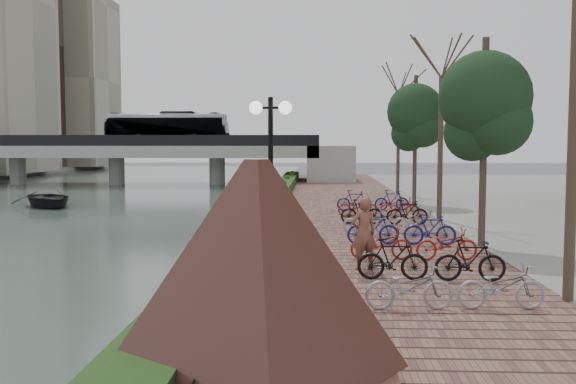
# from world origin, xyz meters

# --- Properties ---
(ground) EXTENTS (220.00, 220.00, 0.00)m
(ground) POSITION_xyz_m (0.00, 0.00, 0.00)
(ground) COLOR #59595B
(ground) RESTS_ON ground
(river_water) EXTENTS (30.00, 130.00, 0.02)m
(river_water) POSITION_xyz_m (-15.00, 25.00, 0.01)
(river_water) COLOR #41514B
(river_water) RESTS_ON ground
(promenade) EXTENTS (8.00, 75.00, 0.50)m
(promenade) POSITION_xyz_m (4.00, 17.50, 0.25)
(promenade) COLOR brown
(promenade) RESTS_ON ground
(hedge) EXTENTS (1.10, 56.00, 0.60)m
(hedge) POSITION_xyz_m (0.60, 20.00, 0.80)
(hedge) COLOR #213B15
(hedge) RESTS_ON promenade
(chain_fence) EXTENTS (0.10, 14.10, 0.70)m
(chain_fence) POSITION_xyz_m (1.40, 2.00, 0.85)
(chain_fence) COLOR black
(chain_fence) RESTS_ON promenade
(granite_monument) EXTENTS (4.75, 4.75, 3.04)m
(granite_monument) POSITION_xyz_m (2.02, -3.06, 2.04)
(granite_monument) COLOR #3E1D1A
(granite_monument) RESTS_ON promenade
(lamppost) EXTENTS (1.02, 0.32, 4.33)m
(lamppost) POSITION_xyz_m (1.69, 3.96, 3.67)
(lamppost) COLOR black
(lamppost) RESTS_ON promenade
(motorcycle) EXTENTS (0.60, 1.65, 1.02)m
(motorcycle) POSITION_xyz_m (2.44, 0.21, 1.01)
(motorcycle) COLOR black
(motorcycle) RESTS_ON promenade
(pedestrian) EXTENTS (0.80, 0.66, 1.88)m
(pedestrian) POSITION_xyz_m (4.00, 5.00, 1.44)
(pedestrian) COLOR brown
(pedestrian) RESTS_ON promenade
(bicycle_parking) EXTENTS (2.40, 19.89, 1.00)m
(bicycle_parking) POSITION_xyz_m (5.50, 10.17, 0.97)
(bicycle_parking) COLOR #9B9A9F
(bicycle_parking) RESTS_ON promenade
(street_trees) EXTENTS (3.20, 37.12, 6.80)m
(street_trees) POSITION_xyz_m (8.00, 12.68, 3.69)
(street_trees) COLOR #392F22
(street_trees) RESTS_ON promenade
(bridge) EXTENTS (36.00, 10.77, 6.50)m
(bridge) POSITION_xyz_m (-14.04, 45.00, 3.37)
(bridge) COLOR #A5A5A0
(bridge) RESTS_ON ground
(boat) EXTENTS (5.53, 5.81, 0.98)m
(boat) POSITION_xyz_m (-12.90, 25.28, 0.51)
(boat) COLOR black
(boat) RESTS_ON river_water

